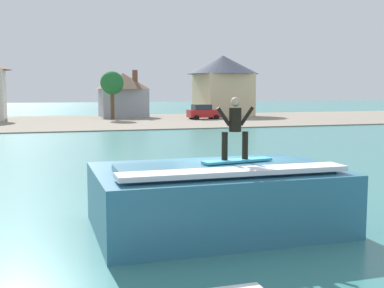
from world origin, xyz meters
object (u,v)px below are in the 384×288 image
(car_far_shore, at_px, (203,112))
(house_gabled_white, at_px, (223,81))
(wave_crest, at_px, (216,197))
(tree_short_bushy, at_px, (112,84))
(surfboard, at_px, (237,161))
(surfer, at_px, (235,125))
(house_small_cottage, at_px, (123,93))

(car_far_shore, bearing_deg, house_gabled_white, 55.26)
(wave_crest, xyz_separation_m, tree_short_bushy, (3.83, 47.10, 3.51))
(surfboard, relative_size, surfer, 1.24)
(tree_short_bushy, bearing_deg, wave_crest, -94.65)
(surfboard, distance_m, surfer, 0.93)
(house_gabled_white, relative_size, tree_short_bushy, 1.69)
(house_gabled_white, xyz_separation_m, house_small_cottage, (-13.77, 0.42, -1.54))
(wave_crest, height_order, house_small_cottage, house_small_cottage)
(wave_crest, xyz_separation_m, house_small_cottage, (6.01, 52.68, 2.39))
(surfboard, bearing_deg, car_far_shore, 72.75)
(wave_crest, xyz_separation_m, house_gabled_white, (19.78, 52.26, 3.93))
(wave_crest, distance_m, surfer, 1.97)
(car_far_shore, bearing_deg, tree_short_bushy, 166.05)
(surfboard, height_order, house_gabled_white, house_gabled_white)
(wave_crest, height_order, tree_short_bushy, tree_short_bushy)
(surfer, xyz_separation_m, house_gabled_white, (19.34, 52.47, 2.02))
(house_gabled_white, bearing_deg, house_small_cottage, 178.27)
(wave_crest, relative_size, car_far_shore, 1.65)
(tree_short_bushy, bearing_deg, surfboard, -94.04)
(wave_crest, relative_size, house_small_cottage, 0.87)
(wave_crest, distance_m, house_gabled_white, 56.02)
(house_gabled_white, xyz_separation_m, tree_short_bushy, (-15.95, -5.16, -0.42))
(surfer, height_order, house_gabled_white, house_gabled_white)
(surfer, height_order, house_small_cottage, house_small_cottage)
(surfer, bearing_deg, wave_crest, 155.22)
(wave_crest, bearing_deg, tree_short_bushy, 85.35)
(car_far_shore, bearing_deg, house_small_cottage, 135.58)
(surfer, distance_m, tree_short_bushy, 47.45)
(surfer, xyz_separation_m, car_far_shore, (13.94, 44.68, -1.80))
(house_gabled_white, distance_m, tree_short_bushy, 16.77)
(surfboard, height_order, surfer, surfer)
(tree_short_bushy, bearing_deg, house_gabled_white, 17.94)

